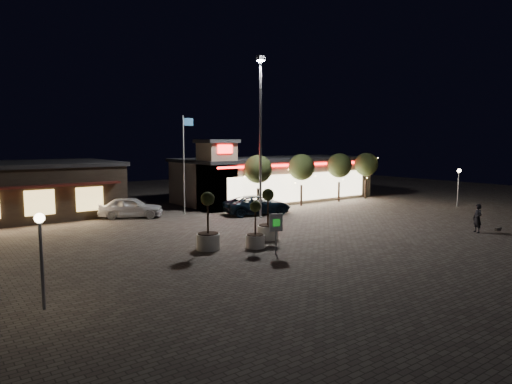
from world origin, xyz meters
TOP-DOWN VIEW (x-y plane):
  - ground at (0.00, 0.00)m, footprint 90.00×90.00m
  - retail_building at (9.51, 15.82)m, footprint 20.40×8.40m
  - restaurant_building at (-14.00, 19.97)m, footprint 16.40×11.00m
  - floodlight_pole at (2.00, 8.00)m, footprint 0.60×0.40m
  - flagpole at (-1.90, 13.00)m, footprint 0.95×0.10m
  - lamp_post_east at (20.00, 2.00)m, footprint 0.36×0.36m
  - lamp_post_south at (-16.00, -3.00)m, footprint 0.36×0.36m
  - string_tree_a at (4.00, 11.00)m, footprint 2.42×2.42m
  - string_tree_b at (9.00, 11.00)m, footprint 2.42×2.42m
  - string_tree_c at (14.00, 11.00)m, footprint 2.42×2.42m
  - string_tree_d at (18.00, 11.00)m, footprint 2.42×2.42m
  - pickup_truck at (2.80, 9.45)m, footprint 6.00×3.79m
  - white_sedan at (-6.15, 14.00)m, footprint 5.20×4.08m
  - pedestrian at (9.87, -5.13)m, footprint 0.69×0.81m
  - dog at (10.85, -6.07)m, footprint 0.52×0.28m
  - planter_left at (-6.67, 1.33)m, footprint 1.30×1.30m
  - planter_mid at (-2.40, 1.43)m, footprint 1.27×1.27m
  - planter_right at (-4.32, 0.12)m, footprint 1.08×1.08m
  - valet_sign at (-4.40, -1.81)m, footprint 0.69×0.34m

SIDE VIEW (x-z plane):
  - ground at x=0.00m, z-range 0.00..0.00m
  - dog at x=10.85m, z-range 0.14..0.41m
  - pickup_truck at x=2.80m, z-range 0.00..1.54m
  - planter_right at x=-4.32m, z-range -0.51..2.14m
  - white_sedan at x=-6.15m, z-range 0.00..1.66m
  - pedestrian at x=9.87m, z-range 0.00..1.89m
  - planter_mid at x=-2.40m, z-range -0.60..2.52m
  - planter_left at x=-6.67m, z-range -0.61..2.59m
  - valet_sign at x=-4.40m, z-range 0.44..2.62m
  - restaurant_building at x=-14.00m, z-range 0.01..4.31m
  - retail_building at x=9.51m, z-range -0.84..5.26m
  - lamp_post_east at x=20.00m, z-range 0.72..4.20m
  - lamp_post_south at x=-16.00m, z-range 0.72..4.20m
  - string_tree_a at x=4.00m, z-range 1.17..5.95m
  - string_tree_b at x=9.00m, z-range 1.17..5.95m
  - string_tree_c at x=14.00m, z-range 1.17..5.95m
  - string_tree_d at x=18.00m, z-range 1.17..5.95m
  - flagpole at x=-1.90m, z-range 0.74..8.74m
  - floodlight_pole at x=2.00m, z-range 0.83..13.21m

